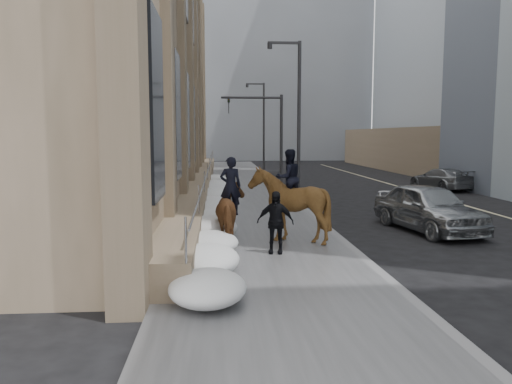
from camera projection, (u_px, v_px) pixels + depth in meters
The scene contains 16 objects.
ground at pixel (270, 278), 11.66m from camera, with size 140.00×140.00×0.00m, color black.
sidewalk at pixel (246, 211), 21.57m from camera, with size 5.00×80.00×0.12m, color #48484A.
curb at pixel (306, 210), 21.76m from camera, with size 0.24×80.00×0.12m, color slate.
lane_line at pixel (480, 210), 22.34m from camera, with size 0.15×70.00×0.01m, color #BFB78C.
limestone_building at pixel (150, 42), 30.05m from camera, with size 6.10×44.00×18.00m.
bg_building_mid at pixel (255, 59), 69.83m from camera, with size 30.00×12.00×28.00m, color slate.
bg_building_far at pixel (189, 94), 81.44m from camera, with size 24.00×12.00×20.00m, color gray.
streetlight_mid at pixel (296, 110), 25.22m from camera, with size 1.71×0.24×8.00m.
streetlight_far at pixel (262, 121), 45.04m from camera, with size 1.71×0.24×8.00m.
traffic_signal at pixel (268, 125), 33.16m from camera, with size 4.10×0.22×6.00m.
snow_bank at pixel (213, 208), 19.54m from camera, with size 1.70×18.10×0.76m.
mounted_horse_left at pixel (232, 211), 14.62m from camera, with size 1.15×2.22×2.58m.
mounted_horse_right at pixel (289, 202), 14.98m from camera, with size 2.45×2.58×2.79m.
pedestrian at pixel (275, 222), 13.53m from camera, with size 1.00×0.42×1.70m, color black.
car_silver at pixel (428, 207), 17.26m from camera, with size 1.97×4.88×1.66m, color #96999D.
car_grey at pixel (441, 179), 30.58m from camera, with size 1.85×4.54×1.32m, color slate.
Camera 1 is at (-1.16, -11.31, 3.32)m, focal length 35.00 mm.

